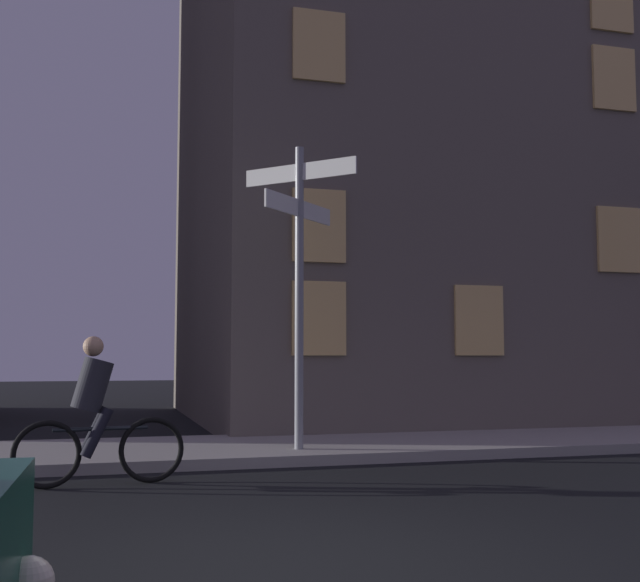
% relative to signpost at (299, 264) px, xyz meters
% --- Properties ---
extents(ground_plane, '(80.00, 80.00, 0.00)m').
position_rel_signpost_xyz_m(ground_plane, '(-1.35, -5.28, -2.65)').
color(ground_plane, black).
extents(sidewalk_kerb, '(40.00, 2.90, 0.14)m').
position_rel_signpost_xyz_m(sidewalk_kerb, '(-1.35, 0.75, -2.58)').
color(sidewalk_kerb, '#9E9991').
rests_on(sidewalk_kerb, ground_plane).
extents(signpost, '(1.27, 1.27, 4.15)m').
position_rel_signpost_xyz_m(signpost, '(0.00, 0.00, 0.00)').
color(signpost, gray).
rests_on(signpost, sidewalk_kerb).
extents(cyclist, '(1.81, 0.37, 1.61)m').
position_rel_signpost_xyz_m(cyclist, '(-2.65, -1.51, -1.91)').
color(cyclist, black).
rests_on(cyclist, ground_plane).
extents(building_right_block, '(8.55, 9.49, 12.07)m').
position_rel_signpost_xyz_m(building_right_block, '(3.63, 6.50, 3.38)').
color(building_right_block, '#6B6056').
rests_on(building_right_block, ground_plane).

